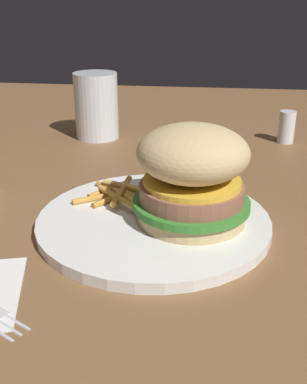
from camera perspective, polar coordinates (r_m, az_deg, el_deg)
The scene contains 6 objects.
ground_plane at distance 0.55m, azimuth -2.20°, elevation -3.10°, with size 1.60×1.60×0.00m, color brown.
plate at distance 0.53m, azimuth 0.00°, elevation -3.60°, with size 0.26×0.26×0.01m, color white.
sandwich at distance 0.50m, azimuth 4.76°, elevation 2.20°, with size 0.13×0.13×0.11m.
fries_pile at distance 0.57m, azimuth -4.49°, elevation -0.11°, with size 0.09×0.09×0.01m.
drink_glass at distance 0.84m, azimuth -6.98°, elevation 10.15°, with size 0.08×0.08×0.11m.
salt_shaker at distance 0.84m, azimuth 15.95°, elevation 7.64°, with size 0.03×0.03×0.06m, color white.
Camera 1 is at (-0.08, 0.48, 0.25)m, focal length 43.67 mm.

